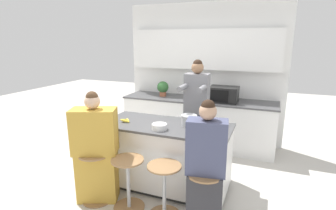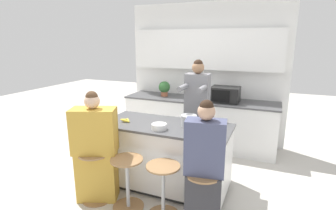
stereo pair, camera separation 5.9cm
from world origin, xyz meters
name	(u,v)px [view 1 (the left image)]	position (x,y,z in m)	size (l,w,h in m)	color
ground_plane	(166,185)	(0.00, 0.00, 0.00)	(16.00, 16.00, 0.00)	beige
wall_back	(204,64)	(0.00, 1.97, 1.54)	(3.10, 0.22, 2.70)	white
back_counter	(197,122)	(0.00, 1.63, 0.46)	(2.88, 0.70, 0.91)	white
kitchen_island	(166,155)	(0.00, 0.00, 0.46)	(1.73, 0.78, 0.90)	black
bar_stool_leftmost	(96,174)	(-0.69, -0.64, 0.36)	(0.39, 0.39, 0.64)	#997047
bar_stool_center_left	(128,181)	(-0.23, -0.63, 0.36)	(0.39, 0.39, 0.64)	#997047
bar_stool_center_right	(164,188)	(0.23, -0.62, 0.36)	(0.39, 0.39, 0.64)	#997047
bar_stool_rightmost	(204,197)	(0.69, -0.62, 0.36)	(0.39, 0.39, 0.64)	#997047
person_cooking	(196,118)	(0.26, 0.58, 0.87)	(0.36, 0.55, 1.73)	#383842
person_wrapped_blanket	(96,151)	(-0.69, -0.61, 0.66)	(0.60, 0.46, 1.42)	gold
person_seated_near	(206,172)	(0.70, -0.61, 0.65)	(0.44, 0.32, 1.43)	#333338
cooking_pot	(189,120)	(0.30, 0.06, 0.98)	(0.30, 0.21, 0.15)	#B7BABC
fruit_bowl	(160,127)	(0.00, -0.21, 0.94)	(0.19, 0.19, 0.07)	white
coffee_cup_near	(211,133)	(0.66, -0.22, 0.95)	(0.12, 0.09, 0.09)	#4C7099
banana_bunch	(126,120)	(-0.55, -0.10, 0.93)	(0.16, 0.12, 0.05)	yellow
microwave	(224,94)	(0.49, 1.59, 1.05)	(0.50, 0.39, 0.27)	black
potted_plant	(163,88)	(-0.72, 1.63, 1.08)	(0.23, 0.23, 0.30)	#A86042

